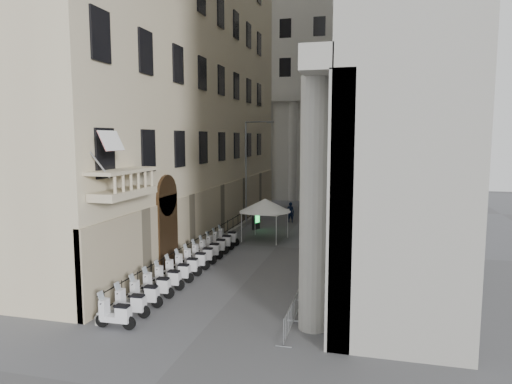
% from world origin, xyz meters
% --- Properties ---
extents(left_building, '(5.00, 36.00, 34.00)m').
position_xyz_m(left_building, '(-7.50, 22.00, 17.00)').
color(left_building, beige).
rests_on(left_building, ground).
extents(far_building, '(22.00, 10.00, 30.00)m').
position_xyz_m(far_building, '(0.00, 48.00, 15.00)').
color(far_building, '#ADAAA4').
rests_on(far_building, ground).
extents(iron_fence, '(0.30, 28.00, 1.40)m').
position_xyz_m(iron_fence, '(-4.30, 18.00, 0.00)').
color(iron_fence, black).
rests_on(iron_fence, ground).
extents(blue_awning, '(1.60, 3.00, 3.00)m').
position_xyz_m(blue_awning, '(4.15, 26.00, 0.00)').
color(blue_awning, navy).
rests_on(blue_awning, ground).
extents(flag, '(1.00, 1.40, 8.20)m').
position_xyz_m(flag, '(-4.00, 5.00, 0.00)').
color(flag, '#9E0C11').
rests_on(flag, ground).
extents(scooter_0, '(1.41, 0.59, 1.50)m').
position_xyz_m(scooter_0, '(-3.46, 3.99, 0.00)').
color(scooter_0, silver).
rests_on(scooter_0, ground).
extents(scooter_1, '(1.41, 0.59, 1.50)m').
position_xyz_m(scooter_1, '(-3.46, 5.21, 0.00)').
color(scooter_1, silver).
rests_on(scooter_1, ground).
extents(scooter_2, '(1.41, 0.59, 1.50)m').
position_xyz_m(scooter_2, '(-3.46, 6.44, 0.00)').
color(scooter_2, silver).
rests_on(scooter_2, ground).
extents(scooter_3, '(1.41, 0.59, 1.50)m').
position_xyz_m(scooter_3, '(-3.46, 7.67, 0.00)').
color(scooter_3, silver).
rests_on(scooter_3, ground).
extents(scooter_4, '(1.41, 0.59, 1.50)m').
position_xyz_m(scooter_4, '(-3.46, 8.90, 0.00)').
color(scooter_4, silver).
rests_on(scooter_4, ground).
extents(scooter_5, '(1.41, 0.59, 1.50)m').
position_xyz_m(scooter_5, '(-3.46, 10.13, 0.00)').
color(scooter_5, silver).
rests_on(scooter_5, ground).
extents(scooter_6, '(1.41, 0.59, 1.50)m').
position_xyz_m(scooter_6, '(-3.46, 11.36, 0.00)').
color(scooter_6, silver).
rests_on(scooter_6, ground).
extents(scooter_7, '(1.41, 0.59, 1.50)m').
position_xyz_m(scooter_7, '(-3.46, 12.59, 0.00)').
color(scooter_7, silver).
rests_on(scooter_7, ground).
extents(scooter_8, '(1.41, 0.59, 1.50)m').
position_xyz_m(scooter_8, '(-3.46, 13.82, 0.00)').
color(scooter_8, silver).
rests_on(scooter_8, ground).
extents(scooter_9, '(1.41, 0.59, 1.50)m').
position_xyz_m(scooter_9, '(-3.46, 15.05, 0.00)').
color(scooter_9, silver).
rests_on(scooter_9, ground).
extents(scooter_10, '(1.41, 0.59, 1.50)m').
position_xyz_m(scooter_10, '(-3.46, 16.28, 0.00)').
color(scooter_10, silver).
rests_on(scooter_10, ground).
extents(scooter_11, '(1.41, 0.59, 1.50)m').
position_xyz_m(scooter_11, '(-3.46, 17.51, 0.00)').
color(scooter_11, silver).
rests_on(scooter_11, ground).
extents(scooter_12, '(1.41, 0.59, 1.50)m').
position_xyz_m(scooter_12, '(-3.46, 18.74, 0.00)').
color(scooter_12, silver).
rests_on(scooter_12, ground).
extents(barrier_0, '(0.60, 2.40, 1.10)m').
position_xyz_m(barrier_0, '(3.42, 5.21, 0.00)').
color(barrier_0, '#A6A9AE').
rests_on(barrier_0, ground).
extents(barrier_1, '(0.60, 2.40, 1.10)m').
position_xyz_m(barrier_1, '(3.42, 7.71, 0.00)').
color(barrier_1, '#A6A9AE').
rests_on(barrier_1, ground).
extents(barrier_2, '(0.60, 2.40, 1.10)m').
position_xyz_m(barrier_2, '(3.42, 10.21, 0.00)').
color(barrier_2, '#A6A9AE').
rests_on(barrier_2, ground).
extents(barrier_3, '(0.60, 2.40, 1.10)m').
position_xyz_m(barrier_3, '(3.42, 12.71, 0.00)').
color(barrier_3, '#A6A9AE').
rests_on(barrier_3, ground).
extents(barrier_4, '(0.60, 2.40, 1.10)m').
position_xyz_m(barrier_4, '(3.42, 15.21, 0.00)').
color(barrier_4, '#A6A9AE').
rests_on(barrier_4, ground).
extents(barrier_5, '(0.60, 2.40, 1.10)m').
position_xyz_m(barrier_5, '(3.42, 17.71, 0.00)').
color(barrier_5, '#A6A9AE').
rests_on(barrier_5, ground).
extents(security_tent, '(3.87, 3.87, 3.15)m').
position_xyz_m(security_tent, '(-1.46, 21.37, 2.63)').
color(security_tent, silver).
rests_on(security_tent, ground).
extents(street_lamp, '(2.77, 1.32, 9.06)m').
position_xyz_m(street_lamp, '(-3.84, 26.08, 5.45)').
color(street_lamp, gray).
rests_on(street_lamp, ground).
extents(info_kiosk, '(0.54, 0.83, 1.69)m').
position_xyz_m(info_kiosk, '(-2.97, 24.95, 0.85)').
color(info_kiosk, black).
rests_on(info_kiosk, ground).
extents(pedestrian_a, '(0.71, 0.50, 1.85)m').
position_xyz_m(pedestrian_a, '(-0.70, 28.79, 0.93)').
color(pedestrian_a, black).
rests_on(pedestrian_a, ground).
extents(pedestrian_b, '(0.95, 0.77, 1.86)m').
position_xyz_m(pedestrian_b, '(0.93, 29.11, 0.93)').
color(pedestrian_b, black).
rests_on(pedestrian_b, ground).
extents(pedestrian_c, '(1.08, 0.97, 1.85)m').
position_xyz_m(pedestrian_c, '(1.29, 34.48, 0.93)').
color(pedestrian_c, black).
rests_on(pedestrian_c, ground).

